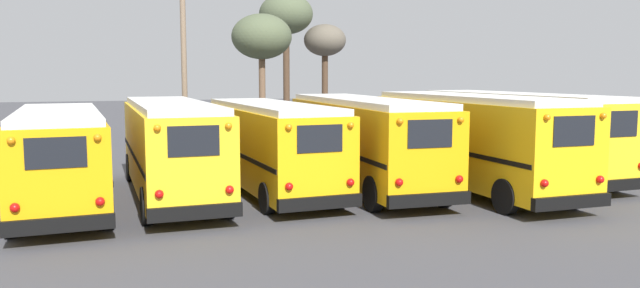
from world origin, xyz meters
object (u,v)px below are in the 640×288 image
(school_bus_3, at_px, (362,138))
(school_bus_4, at_px, (470,138))
(bare_tree_1, at_px, (262,38))
(school_bus_5, at_px, (515,131))
(school_bus_0, at_px, (59,155))
(utility_pole, at_px, (184,55))
(bare_tree_2, at_px, (325,43))
(bare_tree_0, at_px, (286,17))
(school_bus_2, at_px, (270,144))
(school_bus_1, at_px, (171,145))

(school_bus_3, height_order, school_bus_4, school_bus_4)
(bare_tree_1, bearing_deg, school_bus_5, -61.08)
(school_bus_0, xyz_separation_m, school_bus_4, (13.31, -1.40, 0.18))
(utility_pole, xyz_separation_m, bare_tree_1, (4.70, 4.28, 1.11))
(bare_tree_2, bearing_deg, school_bus_3, -105.14)
(bare_tree_0, xyz_separation_m, bare_tree_1, (-2.82, -5.07, -1.67))
(school_bus_5, bearing_deg, school_bus_2, -179.38)
(school_bus_5, relative_size, bare_tree_0, 1.17)
(school_bus_5, xyz_separation_m, bare_tree_2, (-1.77, 17.75, 4.25))
(school_bus_4, distance_m, bare_tree_2, 20.29)
(school_bus_0, bearing_deg, school_bus_2, 4.47)
(school_bus_3, height_order, bare_tree_0, bare_tree_0)
(school_bus_4, xyz_separation_m, school_bus_5, (3.33, 2.03, -0.03))
(school_bus_1, relative_size, school_bus_3, 0.95)
(bare_tree_2, bearing_deg, utility_pole, -137.74)
(school_bus_1, distance_m, school_bus_4, 10.18)
(school_bus_2, distance_m, bare_tree_0, 19.87)
(school_bus_0, xyz_separation_m, bare_tree_2, (14.87, 18.38, 4.40))
(bare_tree_1, distance_m, bare_tree_2, 7.23)
(school_bus_1, bearing_deg, school_bus_0, -169.69)
(school_bus_2, height_order, school_bus_5, school_bus_5)
(school_bus_0, bearing_deg, bare_tree_0, 56.45)
(school_bus_3, bearing_deg, utility_pole, 120.11)
(school_bus_1, relative_size, bare_tree_0, 1.12)
(school_bus_1, xyz_separation_m, school_bus_2, (3.33, -0.09, -0.06))
(bare_tree_0, bearing_deg, bare_tree_1, -119.05)
(bare_tree_1, bearing_deg, school_bus_0, -125.13)
(school_bus_4, xyz_separation_m, bare_tree_1, (-3.80, 14.92, 4.18))
(school_bus_2, bearing_deg, school_bus_0, -175.53)
(school_bus_1, relative_size, school_bus_4, 1.00)
(utility_pole, relative_size, bare_tree_1, 1.28)
(school_bus_4, xyz_separation_m, bare_tree_0, (-0.98, 20.00, 5.85))
(utility_pole, bearing_deg, school_bus_0, -117.51)
(school_bus_1, distance_m, utility_pole, 9.32)
(utility_pole, relative_size, bare_tree_0, 1.03)
(school_bus_4, relative_size, bare_tree_1, 1.40)
(school_bus_5, height_order, bare_tree_1, bare_tree_1)
(school_bus_4, relative_size, utility_pole, 1.09)
(school_bus_0, xyz_separation_m, utility_pole, (4.81, 9.24, 3.26))
(school_bus_3, height_order, bare_tree_2, bare_tree_2)
(utility_pole, bearing_deg, school_bus_2, -78.07)
(bare_tree_2, bearing_deg, school_bus_2, -114.69)
(school_bus_4, bearing_deg, school_bus_0, 173.98)
(utility_pole, height_order, bare_tree_1, utility_pole)
(school_bus_0, distance_m, bare_tree_2, 24.04)
(school_bus_1, height_order, utility_pole, utility_pole)
(bare_tree_0, height_order, bare_tree_1, bare_tree_0)
(school_bus_1, relative_size, bare_tree_2, 1.41)
(school_bus_2, height_order, school_bus_4, school_bus_4)
(bare_tree_1, bearing_deg, school_bus_4, -75.73)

